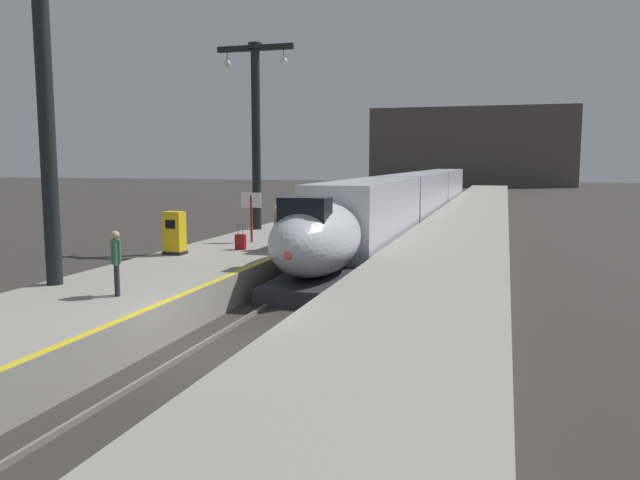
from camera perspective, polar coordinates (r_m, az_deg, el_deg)
The scene contains 15 objects.
ground_plane at distance 15.22m, azimuth -8.71°, elevation -10.17°, with size 260.00×260.00×0.00m, color #33302D.
platform_left at distance 39.45m, azimuth 1.22°, elevation 1.36°, with size 4.80×110.00×1.05m, color gray.
platform_right at distance 38.15m, azimuth 13.04°, elevation 0.98°, with size 4.80×110.00×1.05m, color gray.
platform_left_safety_stripe at distance 38.87m, azimuth 4.47°, elevation 2.04°, with size 0.20×107.80×0.01m, color yellow.
rail_main_left at distance 41.47m, azimuth 6.62°, elevation 0.95°, with size 0.08×110.00×0.12m, color slate.
rail_main_right at distance 41.24m, azimuth 8.68°, elevation 0.88°, with size 0.08×110.00×0.12m, color slate.
highspeed_train_main at distance 45.66m, azimuth 8.56°, elevation 3.88°, with size 2.92×56.26×3.60m.
station_column_near at distance 19.16m, azimuth -23.66°, elevation 12.98°, with size 4.00×0.68×9.33m.
station_column_mid at distance 32.26m, azimuth -5.82°, elevation 10.86°, with size 4.00×0.68×9.25m.
passenger_near_edge at distance 24.72m, azimuth -3.95°, elevation 1.41°, with size 0.34×0.54×1.69m.
passenger_mid_platform at distance 17.00m, azimuth -17.96°, elevation -1.55°, with size 0.39×0.50×1.69m.
rolling_suitcase at distance 24.95m, azimuth -7.20°, elevation -0.16°, with size 0.40×0.22×0.98m.
ticket_machine_yellow at distance 24.06m, azimuth -13.03°, elevation 0.48°, with size 0.76×0.62×1.60m.
departure_info_board at distance 27.11m, azimuth -6.24°, elevation 2.98°, with size 0.90×0.10×2.12m.
terminus_back_wall at distance 115.33m, azimuth 13.45°, elevation 8.20°, with size 36.00×2.00×14.00m, color #4C4742.
Camera 1 is at (6.23, -13.13, 4.51)m, focal length 35.39 mm.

